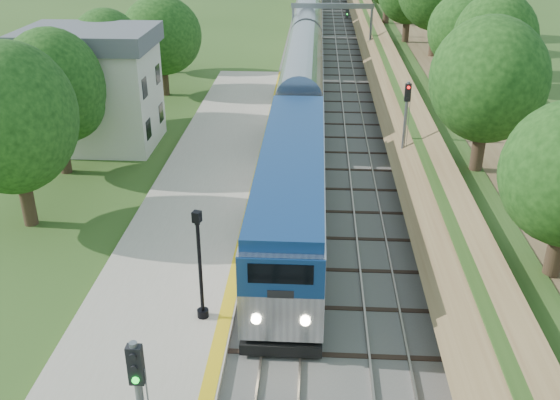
# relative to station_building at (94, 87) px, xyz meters

# --- Properties ---
(trackbed) EXTENTS (9.50, 170.00, 0.28)m
(trackbed) POSITION_rel_station_building_xyz_m (16.00, 30.00, -4.02)
(trackbed) COLOR #4C4944
(trackbed) RESTS_ON ground
(platform) EXTENTS (6.40, 68.00, 0.38)m
(platform) POSITION_rel_station_building_xyz_m (8.80, -14.00, -3.90)
(platform) COLOR #A79B86
(platform) RESTS_ON ground
(yellow_stripe) EXTENTS (0.55, 68.00, 0.01)m
(yellow_stripe) POSITION_rel_station_building_xyz_m (11.65, -14.00, -3.70)
(yellow_stripe) COLOR gold
(yellow_stripe) RESTS_ON platform
(embankment) EXTENTS (10.64, 170.00, 11.70)m
(embankment) POSITION_rel_station_building_xyz_m (24.35, 30.00, -2.14)
(embankment) COLOR brown
(embankment) RESTS_ON ground
(station_building) EXTENTS (8.60, 6.60, 8.00)m
(station_building) POSITION_rel_station_building_xyz_m (0.00, 0.00, 0.00)
(station_building) COLOR beige
(station_building) RESTS_ON ground
(signal_gantry) EXTENTS (8.40, 0.38, 6.20)m
(signal_gantry) POSITION_rel_station_building_xyz_m (16.47, 24.99, 0.73)
(signal_gantry) COLOR slate
(signal_gantry) RESTS_ON ground
(trees_behind_platform) EXTENTS (7.82, 53.32, 7.21)m
(trees_behind_platform) POSITION_rel_station_building_xyz_m (2.83, -9.33, 0.44)
(trees_behind_platform) COLOR #332316
(trees_behind_platform) RESTS_ON ground
(train) EXTENTS (3.13, 125.41, 4.60)m
(train) POSITION_rel_station_building_xyz_m (14.00, 39.26, -1.74)
(train) COLOR black
(train) RESTS_ON trackbed
(lamppost_far) EXTENTS (0.46, 0.46, 4.70)m
(lamppost_far) POSITION_rel_station_building_xyz_m (10.76, -20.23, -1.61)
(lamppost_far) COLOR black
(lamppost_far) RESTS_ON platform
(signal_farside) EXTENTS (0.34, 0.27, 6.25)m
(signal_farside) POSITION_rel_station_building_xyz_m (20.20, -6.07, -0.15)
(signal_farside) COLOR slate
(signal_farside) RESTS_ON ground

